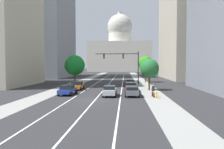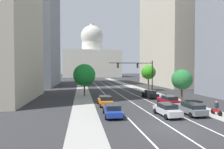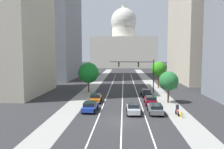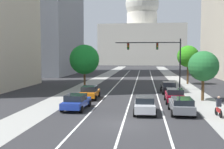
{
  "view_description": "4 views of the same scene",
  "coord_description": "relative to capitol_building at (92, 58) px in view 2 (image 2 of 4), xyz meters",
  "views": [
    {
      "loc": [
        3.83,
        -26.77,
        4.47
      ],
      "look_at": [
        1.07,
        18.45,
        2.46
      ],
      "focal_mm": 34.65,
      "sensor_mm": 36.0,
      "label": 1
    },
    {
      "loc": [
        -8.44,
        -15.78,
        5.51
      ],
      "look_at": [
        -0.22,
        31.92,
        4.23
      ],
      "focal_mm": 28.87,
      "sensor_mm": 36.0,
      "label": 2
    },
    {
      "loc": [
        0.24,
        -27.58,
        8.49
      ],
      "look_at": [
        -2.44,
        22.59,
        4.0
      ],
      "focal_mm": 35.72,
      "sensor_mm": 36.0,
      "label": 3
    },
    {
      "loc": [
        1.58,
        -20.22,
        5.17
      ],
      "look_at": [
        -2.79,
        16.84,
        2.48
      ],
      "focal_mm": 44.47,
      "sensor_mm": 36.0,
      "label": 4
    }
  ],
  "objects": [
    {
      "name": "lane_stripe_right",
      "position": [
        3.2,
        -99.9,
        -14.46
      ],
      "size": [
        0.16,
        90.0,
        0.01
      ],
      "primitive_type": "cube",
      "color": "white",
      "rests_on": "ground"
    },
    {
      "name": "office_tower_far_right",
      "position": [
        25.9,
        -79.42,
        8.79
      ],
      "size": [
        18.09,
        30.87,
        46.47
      ],
      "color": "#B7AD99",
      "rests_on": "ground"
    },
    {
      "name": "car_blue",
      "position": [
        -4.8,
        -119.85,
        -13.72
      ],
      "size": [
        2.17,
        4.53,
        1.44
      ],
      "rotation": [
        0.0,
        0.0,
        1.53
      ],
      "color": "#1E389E",
      "rests_on": "ground"
    },
    {
      "name": "capitol_building",
      "position": [
        0.0,
        0.0,
        0.0
      ],
      "size": [
        42.19,
        25.79,
        40.99
      ],
      "color": "beige",
      "rests_on": "ground"
    },
    {
      "name": "car_gray",
      "position": [
        4.8,
        -120.65,
        -13.7
      ],
      "size": [
        2.03,
        4.68,
        1.44
      ],
      "rotation": [
        0.0,
        0.0,
        1.57
      ],
      "color": "slate",
      "rests_on": "ground"
    },
    {
      "name": "car_black",
      "position": [
        4.8,
        -107.54,
        -13.69
      ],
      "size": [
        2.05,
        4.42,
        1.53
      ],
      "rotation": [
        0.0,
        0.0,
        1.59
      ],
      "color": "black",
      "rests_on": "ground"
    },
    {
      "name": "sidewalk_right",
      "position": [
        8.06,
        -89.9,
        -14.47
      ],
      "size": [
        3.33,
        130.0,
        0.01
      ],
      "primitive_type": "cube",
      "color": "gray",
      "rests_on": "ground"
    },
    {
      "name": "car_silver",
      "position": [
        1.6,
        -120.89,
        -13.69
      ],
      "size": [
        2.0,
        4.25,
        1.5
      ],
      "rotation": [
        0.0,
        0.0,
        1.59
      ],
      "color": "#B2B5BA",
      "rests_on": "ground"
    },
    {
      "name": "street_tree_far_right",
      "position": [
        9.07,
        -95.63,
        -9.63
      ],
      "size": [
        3.77,
        3.77,
        6.76
      ],
      "color": "#51381E",
      "rests_on": "ground"
    },
    {
      "name": "traffic_signal_mast",
      "position": [
        3.76,
        -103.98,
        -9.07
      ],
      "size": [
        9.56,
        0.39,
        7.48
      ],
      "color": "black",
      "rests_on": "ground"
    },
    {
      "name": "ground_plane",
      "position": [
        0.0,
        -84.9,
        -14.48
      ],
      "size": [
        400.0,
        400.0,
        0.0
      ],
      "primitive_type": "plane",
      "color": "#2B2B2D"
    },
    {
      "name": "sidewalk_left",
      "position": [
        -8.06,
        -89.9,
        -14.47
      ],
      "size": [
        3.33,
        130.0,
        0.01
      ],
      "primitive_type": "cube",
      "color": "gray",
      "rests_on": "ground"
    },
    {
      "name": "car_orange",
      "position": [
        -4.8,
        -113.43,
        -13.7
      ],
      "size": [
        2.1,
        4.33,
        1.5
      ],
      "rotation": [
        0.0,
        0.0,
        1.59
      ],
      "color": "orange",
      "rests_on": "ground"
    },
    {
      "name": "street_tree_near_right",
      "position": [
        8.1,
        -113.21,
        -10.6
      ],
      "size": [
        3.38,
        3.38,
        5.58
      ],
      "color": "#51381E",
      "rests_on": "ground"
    },
    {
      "name": "car_crimson",
      "position": [
        4.8,
        -115.02,
        -13.68
      ],
      "size": [
        2.07,
        4.52,
        1.54
      ],
      "rotation": [
        0.0,
        0.0,
        1.56
      ],
      "color": "maroon",
      "rests_on": "ground"
    },
    {
      "name": "lane_stripe_left",
      "position": [
        -3.2,
        -99.9,
        -14.46
      ],
      "size": [
        0.16,
        90.0,
        0.01
      ],
      "primitive_type": "cube",
      "color": "white",
      "rests_on": "ground"
    },
    {
      "name": "cyclist",
      "position": [
        7.73,
        -121.47,
        -13.62
      ],
      "size": [
        0.38,
        1.7,
        1.72
      ],
      "rotation": [
        0.0,
        0.0,
        1.66
      ],
      "color": "black",
      "rests_on": "ground"
    },
    {
      "name": "lane_stripe_center",
      "position": [
        0.0,
        -99.9,
        -14.46
      ],
      "size": [
        0.16,
        90.0,
        0.01
      ],
      "primitive_type": "cube",
      "color": "white",
      "rests_on": "ground"
    },
    {
      "name": "street_tree_mid_left",
      "position": [
        -7.75,
        -102.68,
        -10.07
      ],
      "size": [
        4.63,
        4.63,
        6.73
      ],
      "color": "#51381E",
      "rests_on": "ground"
    },
    {
      "name": "office_tower_far_left",
      "position": [
        -27.05,
        -73.51,
        11.66
      ],
      "size": [
        20.47,
        25.96,
        52.19
      ],
      "color": "gray",
      "rests_on": "ground"
    }
  ]
}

